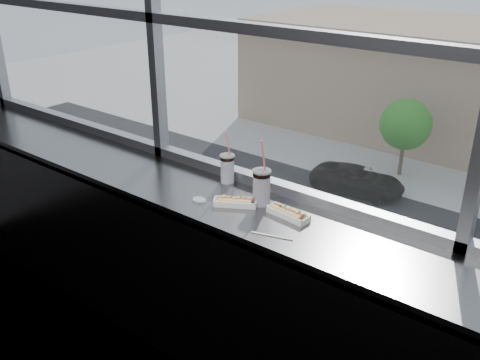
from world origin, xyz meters
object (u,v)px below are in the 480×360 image
Objects in this scene: car_near_b at (373,265)px; pedestrian_a at (474,176)px; soda_cup_right at (262,185)px; car_far_a at (358,176)px; wrapper at (199,199)px; tree_left at (406,125)px; hotdog_tray_left at (235,202)px; soda_cup_left at (227,167)px; car_near_a at (249,217)px; hotdog_tray_right at (288,213)px; loose_straw at (272,236)px.

car_near_b is 2.70× the size of pedestrian_a.
car_far_a is at bearing 113.60° from soda_cup_right.
wrapper is 31.15m from tree_left.
hotdog_tray_left is 0.73× the size of soda_cup_left.
wrapper is (-0.19, -0.08, -0.01)m from hotdog_tray_left.
pedestrian_a is at bearing 70.07° from hotdog_tray_left.
car_near_a is 13.84m from pedestrian_a.
car_near_a is at bearing 127.33° from soda_cup_right.
car_near_a is (-6.55, 0.00, 0.12)m from car_near_b.
hotdog_tray_left is 31.14m from tree_left.
soda_cup_left is at bearing 161.48° from soda_cup_right.
tree_left is at bearing -13.69° from car_near_a.
car_near_a is at bearing 96.63° from hotdog_tray_left.
wrapper is 30.73m from pedestrian_a.
loose_straw is (0.05, -0.22, -0.02)m from hotdog_tray_right.
loose_straw is 0.04× the size of tree_left.
pedestrian_a is (0.55, 11.88, 0.09)m from car_near_b.
car_far_a is 6.58m from pedestrian_a.
car_far_a is 2.72× the size of pedestrian_a.
soda_cup_left is 0.06× the size of car_near_b.
soda_cup_left is 0.35m from soda_cup_right.
soda_cup_right reaches higher than car_near_b.
soda_cup_left is 0.05× the size of car_near_a.
wrapper is 0.02× the size of car_near_b.
pedestrian_a is at bearing -9.66° from car_near_b.
pedestrian_a is at bearing 107.51° from hotdog_tray_right.
wrapper is at bearing -81.77° from soda_cup_left.
pedestrian_a reaches higher than car_far_a.
pedestrian_a reaches higher than car_near_b.
hotdog_tray_left is 20.52m from car_near_b.
pedestrian_a is (-5.25, 28.08, -11.08)m from soda_cup_right.
pedestrian_a is at bearing 99.98° from soda_cup_left.
wrapper is at bearing -71.75° from tree_left.
wrapper is at bearing 9.96° from pedestrian_a.
tree_left is (-9.55, 28.30, -8.81)m from hotdog_tray_left.
soda_cup_left is at bearing -71.65° from tree_left.
wrapper is (-0.49, -0.15, -0.01)m from hotdog_tray_right.
tree_left reaches higher than car_near_a.
hotdog_tray_left is 0.11× the size of pedestrian_a.
hotdog_tray_right is 0.04× the size of car_near_b.
hotdog_tray_left reaches higher than pedestrian_a.
soda_cup_right is 0.06× the size of car_far_a.
car_far_a is 1.01× the size of car_near_b.
soda_cup_left is 0.70m from loose_straw.
soda_cup_left reaches higher than tree_left.
hotdog_tray_left reaches higher than car_near_a.
loose_straw is at bearing -70.09° from hotdog_tray_right.
soda_cup_left is at bearing 106.81° from hotdog_tray_left.
car_far_a is (-10.57, 24.19, -11.16)m from soda_cup_right.
car_near_b is 0.89× the size of car_near_a.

